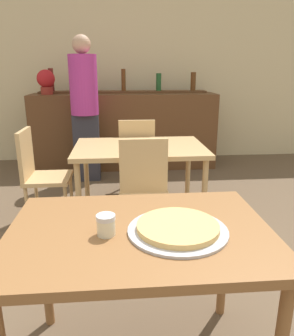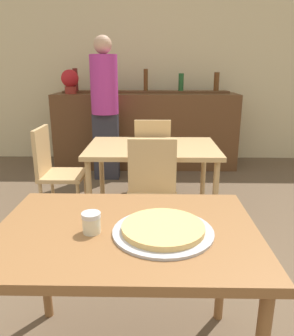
% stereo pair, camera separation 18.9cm
% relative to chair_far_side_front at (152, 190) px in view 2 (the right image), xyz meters
% --- Properties ---
extents(wall_back, '(8.00, 0.05, 2.80)m').
position_rel_chair_far_side_front_xyz_m(wall_back, '(-0.11, 2.88, 0.89)').
color(wall_back, beige).
rests_on(wall_back, ground_plane).
extents(dining_table_near, '(1.12, 0.79, 0.75)m').
position_rel_chair_far_side_front_xyz_m(dining_table_near, '(-0.11, -1.09, 0.16)').
color(dining_table_near, brown).
rests_on(dining_table_near, ground_plane).
extents(dining_table_far, '(1.19, 0.81, 0.72)m').
position_rel_chair_far_side_front_xyz_m(dining_table_far, '(0.00, 0.57, 0.14)').
color(dining_table_far, tan).
rests_on(dining_table_far, ground_plane).
extents(bar_counter, '(2.60, 0.56, 1.06)m').
position_rel_chair_far_side_front_xyz_m(bar_counter, '(-0.11, 2.38, 0.02)').
color(bar_counter, brown).
rests_on(bar_counter, ground_plane).
extents(bar_back_shelf, '(2.39, 0.24, 0.34)m').
position_rel_chair_far_side_front_xyz_m(bar_back_shelf, '(-0.11, 2.52, 0.61)').
color(bar_back_shelf, brown).
rests_on(bar_back_shelf, bar_counter).
extents(chair_far_side_front, '(0.40, 0.40, 0.89)m').
position_rel_chair_far_side_front_xyz_m(chair_far_side_front, '(0.00, 0.00, 0.00)').
color(chair_far_side_front, tan).
rests_on(chair_far_side_front, ground_plane).
extents(chair_far_side_back, '(0.40, 0.40, 0.89)m').
position_rel_chair_far_side_front_xyz_m(chair_far_side_back, '(-0.00, 1.15, 0.00)').
color(chair_far_side_back, tan).
rests_on(chair_far_side_back, ground_plane).
extents(chair_far_side_left, '(0.40, 0.40, 0.89)m').
position_rel_chair_far_side_front_xyz_m(chair_far_side_left, '(-0.93, 0.57, 0.00)').
color(chair_far_side_left, tan).
rests_on(chair_far_side_left, ground_plane).
extents(pizza_tray, '(0.42, 0.42, 0.04)m').
position_rel_chair_far_side_front_xyz_m(pizza_tray, '(0.05, -1.14, 0.26)').
color(pizza_tray, '#B7B7BC').
rests_on(pizza_tray, dining_table_near).
extents(cheese_shaker, '(0.08, 0.08, 0.09)m').
position_rel_chair_far_side_front_xyz_m(cheese_shaker, '(-0.25, -1.14, 0.29)').
color(cheese_shaker, beige).
rests_on(cheese_shaker, dining_table_near).
extents(person_standing, '(0.34, 0.34, 1.78)m').
position_rel_chair_far_side_front_xyz_m(person_standing, '(-0.60, 1.80, 0.46)').
color(person_standing, '#2D2D38').
rests_on(person_standing, ground_plane).
extents(potted_plant, '(0.24, 0.24, 0.33)m').
position_rel_chair_far_side_front_xyz_m(potted_plant, '(-1.16, 2.33, 0.74)').
color(potted_plant, maroon).
rests_on(potted_plant, bar_counter).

